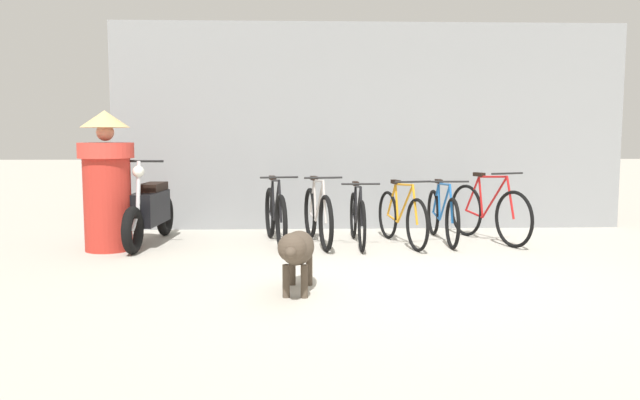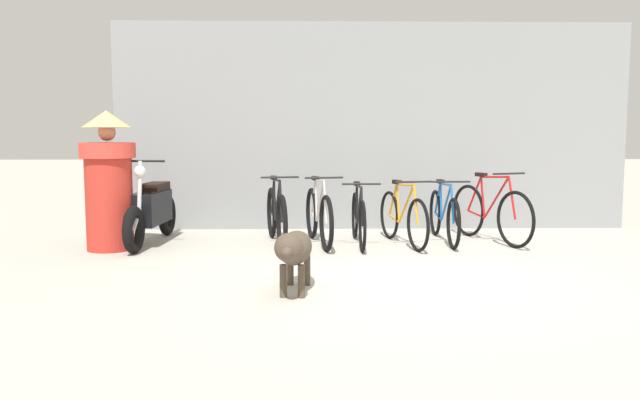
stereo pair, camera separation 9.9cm
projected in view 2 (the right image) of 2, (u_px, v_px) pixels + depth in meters
ground_plane at (409, 281)px, 5.85m from camera, size 60.00×60.00×0.00m
shop_wall_back at (372, 127)px, 9.06m from camera, size 7.40×0.20×2.97m
bicycle_0 at (276, 216)px, 7.84m from camera, size 0.46×1.64×0.87m
bicycle_1 at (319, 216)px, 7.77m from camera, size 0.46×1.64×0.87m
bicycle_2 at (358, 218)px, 7.75m from camera, size 0.46×1.62×0.80m
bicycle_3 at (403, 218)px, 7.75m from camera, size 0.49×1.57×0.82m
bicycle_4 at (444, 216)px, 7.97m from camera, size 0.46×1.70×0.81m
bicycle_5 at (490, 213)px, 7.96m from camera, size 0.64×1.60×0.91m
motorcycle at (152, 211)px, 7.82m from camera, size 0.58×1.91×1.07m
stray_dog at (294, 249)px, 5.35m from camera, size 0.36×1.23×0.58m
person_in_robes at (108, 180)px, 7.37m from camera, size 0.90×0.90×1.65m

